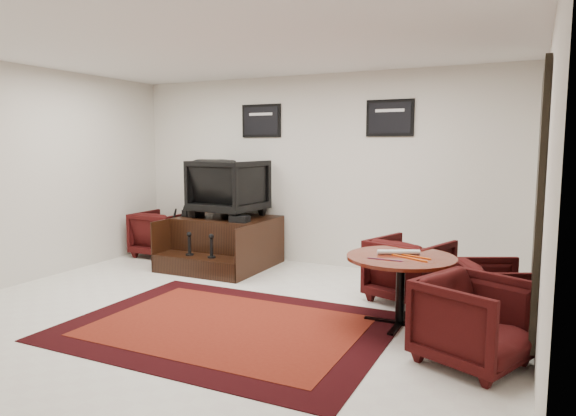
% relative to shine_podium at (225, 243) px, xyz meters
% --- Properties ---
extents(ground, '(6.00, 6.00, 0.00)m').
position_rel_shine_podium_xyz_m(ground, '(1.17, -1.82, -0.33)').
color(ground, white).
rests_on(ground, ground).
extents(room_shell, '(6.02, 5.02, 2.81)m').
position_rel_shine_podium_xyz_m(room_shell, '(1.58, -1.70, 1.46)').
color(room_shell, silver).
rests_on(room_shell, ground).
extents(area_rug, '(3.10, 2.32, 0.01)m').
position_rel_shine_podium_xyz_m(area_rug, '(1.44, -2.21, -0.32)').
color(area_rug, black).
rests_on(area_rug, ground).
extents(shine_podium, '(1.39, 1.43, 0.71)m').
position_rel_shine_podium_xyz_m(shine_podium, '(0.00, 0.00, 0.00)').
color(shine_podium, black).
rests_on(shine_podium, ground).
extents(shine_chair, '(0.99, 0.94, 0.96)m').
position_rel_shine_podium_xyz_m(shine_chair, '(0.00, 0.14, 0.86)').
color(shine_chair, black).
rests_on(shine_chair, shine_podium).
extents(shoes_pair, '(0.25, 0.30, 0.10)m').
position_rel_shine_podium_xyz_m(shoes_pair, '(-0.52, -0.05, 0.43)').
color(shoes_pair, black).
rests_on(shoes_pair, shine_podium).
extents(polish_kit, '(0.27, 0.19, 0.09)m').
position_rel_shine_podium_xyz_m(polish_kit, '(0.42, -0.27, 0.43)').
color(polish_kit, black).
rests_on(polish_kit, shine_podium).
extents(umbrella_black, '(0.32, 0.12, 0.87)m').
position_rel_shine_podium_xyz_m(umbrella_black, '(-0.84, -0.22, 0.11)').
color(umbrella_black, black).
rests_on(umbrella_black, ground).
extents(umbrella_hooked, '(0.34, 0.13, 0.91)m').
position_rel_shine_podium_xyz_m(umbrella_hooked, '(-0.79, -0.08, 0.13)').
color(umbrella_hooked, black).
rests_on(umbrella_hooked, ground).
extents(armchair_side, '(0.78, 0.73, 0.80)m').
position_rel_shine_podium_xyz_m(armchair_side, '(-1.27, 0.13, 0.07)').
color(armchair_side, black).
rests_on(armchair_side, ground).
extents(meeting_table, '(1.07, 1.07, 0.70)m').
position_rel_shine_podium_xyz_m(meeting_table, '(2.95, -1.41, 0.28)').
color(meeting_table, '#4E110B').
rests_on(meeting_table, ground).
extents(table_chair_back, '(0.98, 0.95, 0.81)m').
position_rel_shine_podium_xyz_m(table_chair_back, '(2.86, -0.57, 0.07)').
color(table_chair_back, black).
rests_on(table_chair_back, ground).
extents(table_chair_window, '(0.90, 0.92, 0.73)m').
position_rel_shine_podium_xyz_m(table_chair_window, '(3.82, -1.10, 0.03)').
color(table_chair_window, black).
rests_on(table_chair_window, ground).
extents(table_chair_corner, '(0.97, 1.00, 0.79)m').
position_rel_shine_podium_xyz_m(table_chair_corner, '(3.71, -2.08, 0.07)').
color(table_chair_corner, black).
rests_on(table_chair_corner, ground).
extents(paper_roll, '(0.40, 0.22, 0.05)m').
position_rel_shine_podium_xyz_m(paper_roll, '(2.91, -1.35, 0.39)').
color(paper_roll, silver).
rests_on(paper_roll, meeting_table).
extents(table_clutter, '(0.57, 0.35, 0.01)m').
position_rel_shine_podium_xyz_m(table_clutter, '(3.00, -1.47, 0.37)').
color(table_clutter, '#F1590D').
rests_on(table_clutter, meeting_table).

